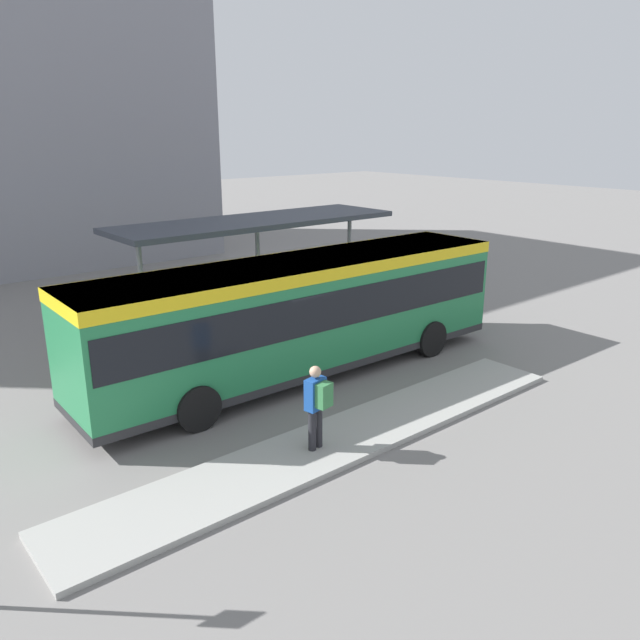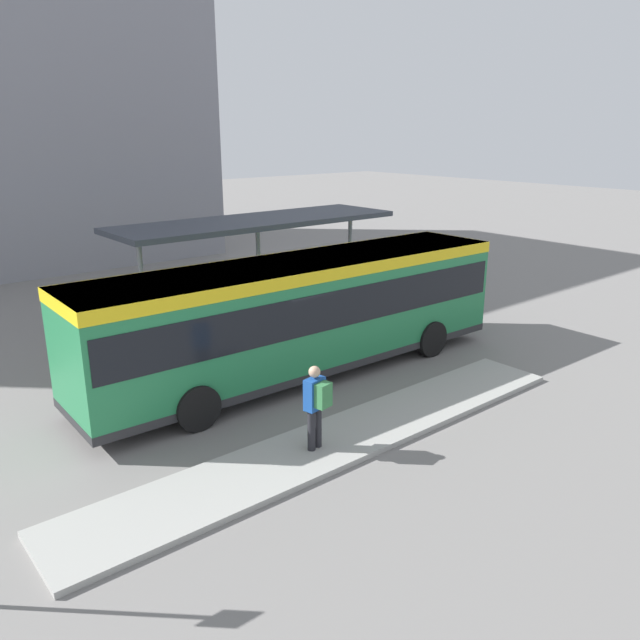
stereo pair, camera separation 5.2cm
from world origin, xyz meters
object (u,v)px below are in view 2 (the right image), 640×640
at_px(pedestrian_waiting, 316,402).
at_px(bicycle_green, 411,284).
at_px(bicycle_blue, 395,282).
at_px(potted_planter_near_shelter, 219,329).
at_px(city_bus, 302,309).

distance_m(pedestrian_waiting, bicycle_green, 13.58).
bearing_deg(bicycle_blue, potted_planter_near_shelter, -83.38).
relative_size(city_bus, bicycle_green, 7.74).
bearing_deg(potted_planter_near_shelter, city_bus, -77.55).
relative_size(city_bus, pedestrian_waiting, 6.88).
xyz_separation_m(city_bus, bicycle_blue, (8.54, 4.80, -1.47)).
xyz_separation_m(pedestrian_waiting, bicycle_blue, (11.00, 8.37, -0.80)).
height_order(city_bus, bicycle_blue, city_bus).
relative_size(pedestrian_waiting, bicycle_green, 1.13).
bearing_deg(bicycle_blue, bicycle_green, 11.52).
bearing_deg(bicycle_green, pedestrian_waiting, 118.00).
bearing_deg(potted_planter_near_shelter, bicycle_blue, 10.15).
bearing_deg(bicycle_blue, city_bus, -64.20).
distance_m(pedestrian_waiting, bicycle_blue, 13.84).
xyz_separation_m(city_bus, bicycle_green, (8.73, 4.09, -1.46)).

